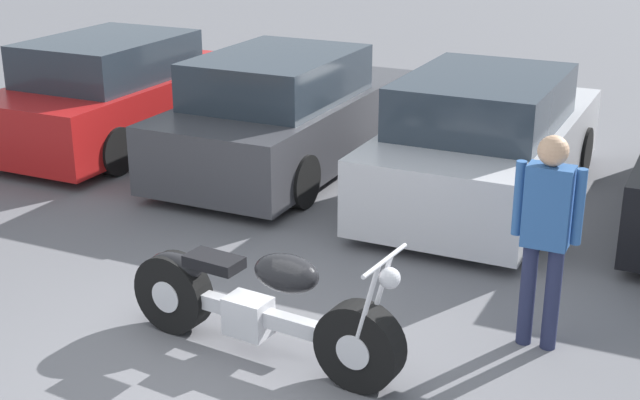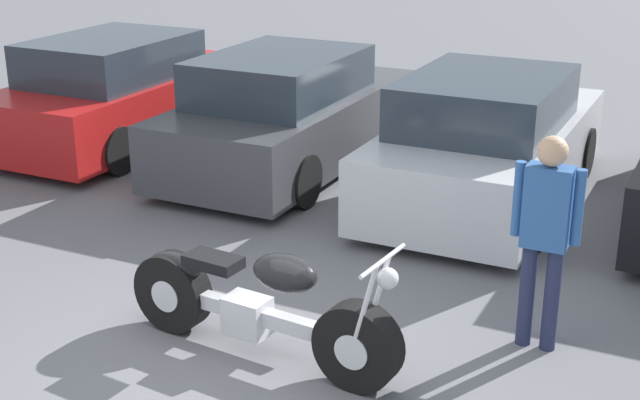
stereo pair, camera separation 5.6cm
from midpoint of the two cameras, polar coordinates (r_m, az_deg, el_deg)
ground_plane at (r=6.64m, az=-6.70°, el=-11.47°), size 60.00×60.00×0.00m
motorcycle at (r=6.75m, az=-3.81°, el=-6.77°), size 2.35×0.68×1.05m
parked_car_red at (r=12.48m, az=-12.38°, el=6.68°), size 1.85×4.15×1.46m
parked_car_dark_grey at (r=11.08m, az=-1.92°, el=5.46°), size 1.85×4.15×1.46m
parked_car_silver at (r=10.07m, az=10.82°, el=3.61°), size 1.85×4.15×1.46m
person_standing at (r=6.83m, az=14.48°, el=-1.58°), size 0.52×0.23×1.70m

